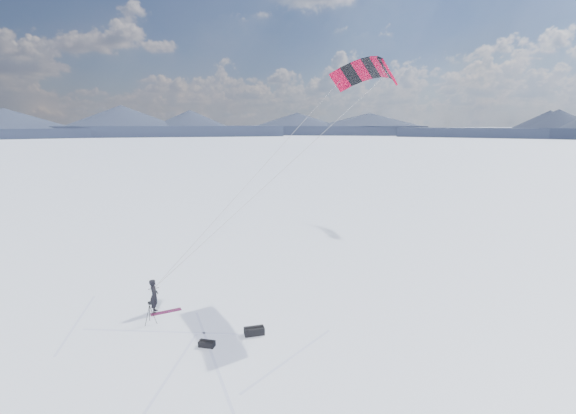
{
  "coord_description": "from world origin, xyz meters",
  "views": [
    {
      "loc": [
        5.01,
        -18.17,
        9.89
      ],
      "look_at": [
        6.03,
        5.41,
        5.11
      ],
      "focal_mm": 26.0,
      "sensor_mm": 36.0,
      "label": 1
    }
  ],
  "objects_px": {
    "gear_bag_a": "(254,331)",
    "gear_bag_b": "(207,344)",
    "snowkiter": "(155,312)",
    "snowboard": "(166,312)",
    "tripod": "(150,309)"
  },
  "relations": [
    {
      "from": "snowkiter",
      "to": "gear_bag_b",
      "type": "bearing_deg",
      "value": -150.86
    },
    {
      "from": "snowkiter",
      "to": "tripod",
      "type": "height_order",
      "value": "tripod"
    },
    {
      "from": "gear_bag_a",
      "to": "tripod",
      "type": "bearing_deg",
      "value": 153.0
    },
    {
      "from": "snowboard",
      "to": "gear_bag_a",
      "type": "bearing_deg",
      "value": -53.48
    },
    {
      "from": "snowkiter",
      "to": "snowboard",
      "type": "height_order",
      "value": "snowkiter"
    },
    {
      "from": "snowkiter",
      "to": "tripod",
      "type": "relative_size",
      "value": 1.57
    },
    {
      "from": "snowboard",
      "to": "tripod",
      "type": "xyz_separation_m",
      "value": [
        -0.46,
        -1.25,
        0.73
      ]
    },
    {
      "from": "snowboard",
      "to": "tripod",
      "type": "distance_m",
      "value": 1.52
    },
    {
      "from": "snowboard",
      "to": "gear_bag_b",
      "type": "distance_m",
      "value": 4.48
    },
    {
      "from": "tripod",
      "to": "gear_bag_b",
      "type": "distance_m",
      "value": 3.97
    },
    {
      "from": "gear_bag_a",
      "to": "gear_bag_b",
      "type": "relative_size",
      "value": 1.31
    },
    {
      "from": "snowboard",
      "to": "gear_bag_a",
      "type": "height_order",
      "value": "gear_bag_a"
    },
    {
      "from": "snowkiter",
      "to": "gear_bag_a",
      "type": "distance_m",
      "value": 5.98
    },
    {
      "from": "snowboard",
      "to": "gear_bag_a",
      "type": "relative_size",
      "value": 1.55
    },
    {
      "from": "snowkiter",
      "to": "gear_bag_b",
      "type": "xyz_separation_m",
      "value": [
        3.27,
        -3.62,
        0.14
      ]
    }
  ]
}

